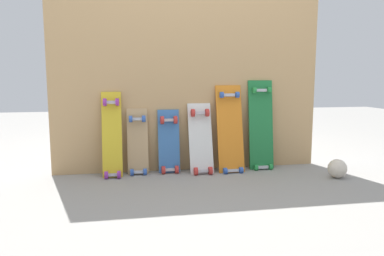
# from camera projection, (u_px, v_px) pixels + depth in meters

# --- Properties ---
(ground_plane) EXTENTS (12.00, 12.00, 0.00)m
(ground_plane) POSITION_uv_depth(u_px,v_px,m) (191.00, 171.00, 3.24)
(ground_plane) COLOR gray
(plywood_wall_panel) EXTENTS (2.34, 0.04, 1.67)m
(plywood_wall_panel) POSITION_uv_depth(u_px,v_px,m) (189.00, 75.00, 3.19)
(plywood_wall_panel) COLOR tan
(plywood_wall_panel) RESTS_ON ground
(skateboard_yellow) EXTENTS (0.16, 0.22, 0.76)m
(skateboard_yellow) POSITION_uv_depth(u_px,v_px,m) (112.00, 138.00, 3.03)
(skateboard_yellow) COLOR gold
(skateboard_yellow) RESTS_ON ground
(skateboard_natural) EXTENTS (0.17, 0.15, 0.62)m
(skateboard_natural) POSITION_uv_depth(u_px,v_px,m) (138.00, 145.00, 3.11)
(skateboard_natural) COLOR tan
(skateboard_natural) RESTS_ON ground
(skateboard_blue) EXTENTS (0.18, 0.16, 0.60)m
(skateboard_blue) POSITION_uv_depth(u_px,v_px,m) (169.00, 145.00, 3.16)
(skateboard_blue) COLOR #386BAD
(skateboard_blue) RESTS_ON ground
(skateboard_white) EXTENTS (0.20, 0.24, 0.66)m
(skateboard_white) POSITION_uv_depth(u_px,v_px,m) (201.00, 142.00, 3.16)
(skateboard_white) COLOR silver
(skateboard_white) RESTS_ON ground
(skateboard_orange) EXTENTS (0.23, 0.24, 0.81)m
(skateboard_orange) POSITION_uv_depth(u_px,v_px,m) (230.00, 133.00, 3.20)
(skateboard_orange) COLOR orange
(skateboard_orange) RESTS_ON ground
(skateboard_green) EXTENTS (0.22, 0.17, 0.86)m
(skateboard_green) POSITION_uv_depth(u_px,v_px,m) (261.00, 129.00, 3.28)
(skateboard_green) COLOR #1E7238
(skateboard_green) RESTS_ON ground
(rubber_ball) EXTENTS (0.15, 0.15, 0.15)m
(rubber_ball) POSITION_uv_depth(u_px,v_px,m) (337.00, 169.00, 3.00)
(rubber_ball) COLOR beige
(rubber_ball) RESTS_ON ground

